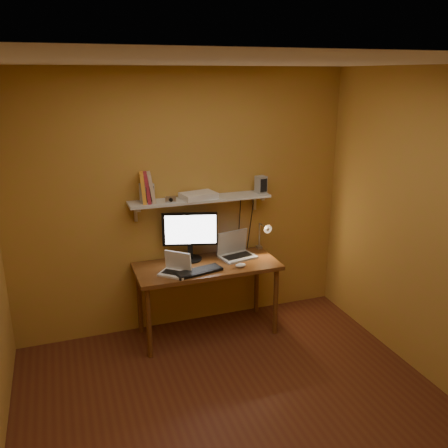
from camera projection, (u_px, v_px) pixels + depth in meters
name	position (u px, v px, depth m)	size (l,w,h in m)	color
room	(243.00, 261.00, 3.27)	(3.44, 3.24, 2.64)	#562916
desk	(207.00, 273.00, 4.65)	(1.40, 0.60, 0.75)	brown
wall_shelf	(200.00, 200.00, 4.62)	(1.40, 0.25, 0.21)	silver
monitor	(190.00, 234.00, 4.66)	(0.53, 0.28, 0.49)	black
laptop	(235.00, 250.00, 4.82)	(0.39, 0.31, 0.26)	#979A9F
netbook	(176.00, 268.00, 4.41)	(0.33, 0.32, 0.20)	silver
keyboard	(198.00, 271.00, 4.44)	(0.46, 0.15, 0.02)	black
mouse	(241.00, 265.00, 4.56)	(0.11, 0.07, 0.04)	silver
desk_lamp	(264.00, 233.00, 4.89)	(0.09, 0.23, 0.38)	silver
speaker_left	(147.00, 193.00, 4.41)	(0.10, 0.10, 0.19)	#979A9F
speaker_right	(261.00, 184.00, 4.79)	(0.10, 0.10, 0.17)	#979A9F
books	(147.00, 188.00, 4.42)	(0.17, 0.20, 0.28)	orange
shelf_camera	(171.00, 199.00, 4.44)	(0.10, 0.05, 0.06)	silver
router	(198.00, 196.00, 4.59)	(0.33, 0.22, 0.06)	silver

